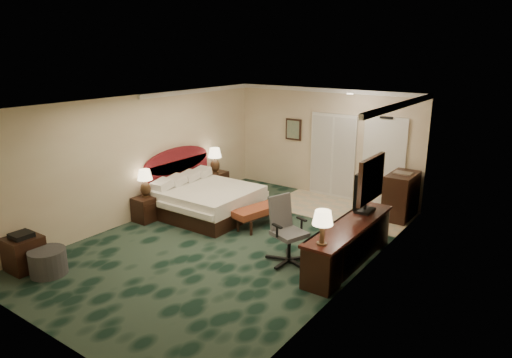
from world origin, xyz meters
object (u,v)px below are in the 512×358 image
Objects in this scene: nightstand_near at (146,209)px; lamp_near at (145,183)px; side_table at (24,253)px; bed_bench at (259,216)px; tv at (366,190)px; nightstand_far at (216,183)px; lamp_far at (215,160)px; bed at (208,202)px; desk at (349,244)px; minibar at (401,196)px; desk_chair at (289,231)px; ottoman at (48,262)px.

lamp_near is (-0.03, 0.06, 0.57)m from nightstand_near.
nightstand_near is 2.74m from side_table.
nightstand_near is 0.92× the size of side_table.
side_table reaches higher than bed_bench.
tv is at bearing 16.19° from lamp_near.
nightstand_far is 0.61m from lamp_far.
bed is 0.78× the size of desk.
minibar is at bearing 13.96° from lamp_far.
lamp_near is at bearing -132.33° from bed.
nightstand_far is 0.97× the size of lamp_near.
desk_chair is (3.53, 2.83, 0.30)m from side_table.
ottoman is 0.59× the size of minibar.
lamp_far reaches higher than desk_chair.
minibar is (4.45, 3.38, 0.24)m from nightstand_near.
nightstand_far is 0.58× the size of minibar.
ottoman is 5.10m from desk.
tv is at bearing 43.16° from side_table.
tv is at bearing 16.98° from nightstand_near.
lamp_near is 0.58× the size of tv.
bed_bench is at bearing 66.88° from ottoman.
bed is 1.43m from lamp_near.
lamp_far is 0.25× the size of desk.
minibar reaches higher than bed_bench.
lamp_far reaches higher than desk.
lamp_near is at bearing -91.28° from nightstand_far.
ottoman is at bearing -94.95° from bed.
side_table is 7.54m from minibar.
desk_chair is 3.40m from minibar.
desk is at bearing -87.92° from tv.
bed is at bearing 85.05° from ottoman.
minibar is (3.58, 2.34, 0.19)m from bed.
bed_bench is 2.45m from tv.
desk_chair is (3.57, -2.23, 0.29)m from nightstand_far.
nightstand_near is 2.67m from ottoman.
bed_bench is 1.23× the size of minibar.
bed is 2.90m from desk_chair.
side_table is at bearing -125.60° from minibar.
desk is (4.45, -1.68, 0.08)m from nightstand_far.
nightstand_far reaches higher than bed_bench.
tv is (4.37, 4.09, 0.86)m from side_table.
bed_bench is at bearing 27.23° from lamp_near.
desk_chair is (3.59, 0.09, 0.32)m from nightstand_near.
nightstand_near is 0.57m from lamp_near.
tv reaches higher than nightstand_near.
lamp_far is 4.56m from minibar.
lamp_far is at bearing -166.04° from minibar.
bed_bench is 2.08× the size of ottoman.
desk_chair is (-0.84, -1.26, -0.57)m from tv.
side_table is at bearing -122.67° from desk_chair.
side_table is 5.56m from desk.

